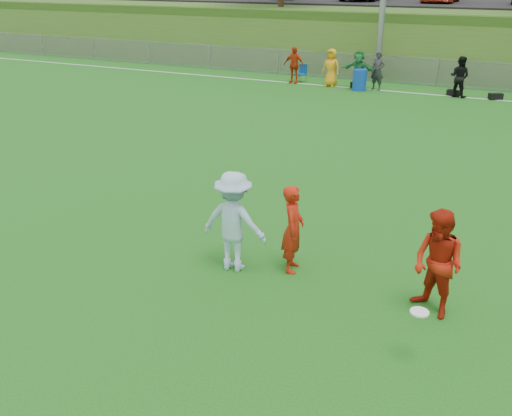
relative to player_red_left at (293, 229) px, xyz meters
The scene contains 13 objects.
ground 1.32m from the player_red_left, 116.38° to the right, with size 120.00×120.00×0.00m, color #145912.
sideline_far 17.09m from the player_red_left, 91.56° to the left, with size 60.00×0.10×0.01m, color white.
fence 19.07m from the player_red_left, 91.39° to the left, with size 58.00×0.06×1.30m.
berm 30.08m from the player_red_left, 90.88° to the left, with size 120.00×18.00×3.00m, color #2F5517.
parking_lot 32.15m from the player_red_left, 90.83° to the left, with size 120.00×12.00×0.10m, color black.
spectator_row 17.40m from the player_red_left, 101.23° to the left, with size 8.48×0.84×1.69m.
gear_bags 17.19m from the player_red_left, 88.13° to the left, with size 7.54×0.51×0.26m.
player_red_left is the anchor object (origin of this frame).
player_red_center 2.55m from the player_red_left, ahead, with size 0.84×0.66×1.73m, color #AD1D0C.
player_blue 1.05m from the player_red_left, 157.62° to the right, with size 1.19×0.68×1.84m, color #9FC7DD.
frisbee 3.03m from the player_red_left, 34.39° to the right, with size 0.26×0.26×0.02m.
recycling_bin 17.00m from the player_red_left, 101.76° to the left, with size 0.62×0.62×0.93m, color #1041B0.
camp_chair 18.67m from the player_red_left, 110.69° to the left, with size 0.57×0.57×0.83m.
Camera 1 is at (3.75, -7.56, 5.01)m, focal length 40.00 mm.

